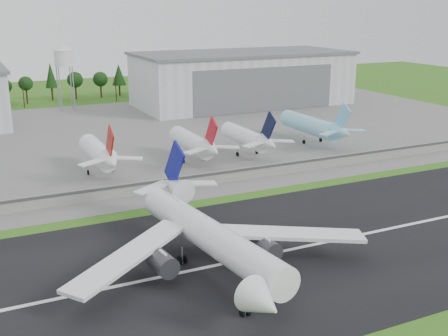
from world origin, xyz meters
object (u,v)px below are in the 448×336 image
parked_jet_navy (250,138)px  parked_jet_skyblue (315,126)px  main_airliner (211,243)px  parked_jet_red_a (100,154)px  parked_jet_red_b (196,144)px

parked_jet_navy → parked_jet_skyblue: (28.36, 5.05, 0.24)m
parked_jet_navy → main_airliner: bearing=-123.0°
main_airliner → parked_jet_skyblue: (71.92, 72.02, 1.38)m
parked_jet_red_a → parked_jet_skyblue: size_ratio=0.84×
main_airliner → parked_jet_navy: 79.90m
parked_jet_red_b → parked_jet_red_a: bearing=180.0°
parked_jet_red_a → parked_jet_red_b: size_ratio=1.00×
parked_jet_red_a → parked_jet_red_b: bearing=-0.0°
parked_jet_skyblue → main_airliner: bearing=-135.0°
parked_jet_navy → parked_jet_skyblue: 28.80m
parked_jet_red_b → parked_jet_skyblue: parked_jet_skyblue is taller
parked_jet_red_a → parked_jet_navy: (47.45, -0.03, -0.17)m
parked_jet_red_a → parked_jet_red_b: parked_jet_red_a is taller
main_airliner → parked_jet_red_a: 67.13m
parked_jet_red_b → parked_jet_skyblue: 47.13m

